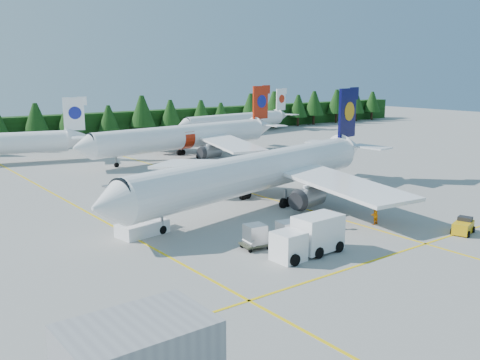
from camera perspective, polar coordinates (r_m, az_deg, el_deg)
ground at (r=49.75m, az=9.51°, el=-6.31°), size 320.00×320.00×0.00m
taxi_stripe_a at (r=58.27m, az=-15.01°, el=-3.89°), size 0.25×120.00×0.01m
taxi_stripe_b at (r=67.98m, az=0.77°, el=-1.30°), size 0.25×120.00×0.01m
taxi_stripe_cross at (r=46.07m, az=14.97°, el=-8.01°), size 80.00×0.25×0.01m
treeline_hedge at (r=120.10m, az=-20.15°, el=5.05°), size 220.00×4.00×6.00m
airliner_navy at (r=59.85m, az=1.29°, el=0.69°), size 43.43×35.35×12.79m
airliner_red at (r=94.42m, az=-6.40°, el=4.52°), size 42.11×34.48×12.26m
airliner_far_right at (r=129.78m, az=-0.76°, el=6.32°), size 36.29×8.44×10.59m
airstairs at (r=51.42m, az=-10.62°, el=-4.69°), size 5.00×6.79×4.21m
service_truck at (r=45.10m, az=7.23°, el=-6.01°), size 6.71×2.65×3.20m
baggage_tug at (r=54.98m, az=22.71°, el=-4.58°), size 2.97×2.14×1.43m
uld_pair at (r=46.87m, az=3.38°, el=-5.72°), size 5.46×3.13×1.81m
crew_a at (r=49.52m, az=6.91°, el=-5.14°), size 0.79×0.62×1.94m
crew_b at (r=55.29m, az=14.11°, el=-3.62°), size 1.04×0.86×1.97m
crew_c at (r=52.99m, az=9.58°, el=-4.16°), size 0.61×0.82×1.85m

